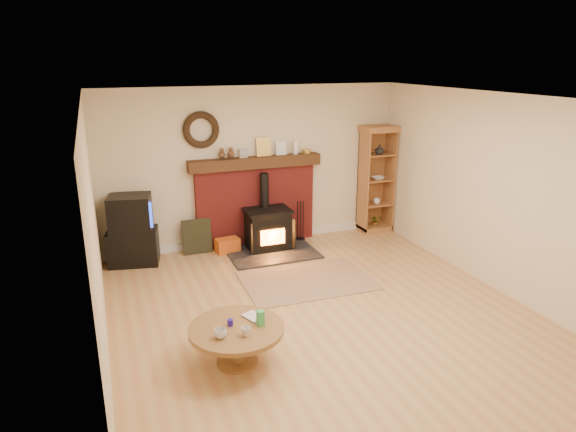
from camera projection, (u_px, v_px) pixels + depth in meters
name	position (u px, v px, depth m)	size (l,w,h in m)	color
ground	(321.00, 312.00, 6.35)	(5.50, 5.50, 0.00)	#BC824E
room_shell	(319.00, 175.00, 5.92)	(5.02, 5.52, 2.61)	beige
chimney_breast	(256.00, 197.00, 8.50)	(2.20, 0.22, 1.78)	maroon
wood_stove	(268.00, 231.00, 8.31)	(1.40, 1.00, 1.24)	black
area_rug	(307.00, 281.00, 7.24)	(1.79, 1.23, 0.01)	brown
tv_unit	(132.00, 231.00, 7.72)	(0.82, 0.64, 1.07)	black
curio_cabinet	(376.00, 179.00, 9.09)	(0.61, 0.44, 1.90)	brown
firelog_box	(228.00, 246.00, 8.27)	(0.37, 0.23, 0.23)	orange
leaning_painting	(197.00, 236.00, 8.20)	(0.47, 0.03, 0.56)	black
fire_tools	(300.00, 233.00, 8.79)	(0.16, 0.16, 0.70)	black
coffee_table	(237.00, 334.00, 5.20)	(0.98, 0.98, 0.58)	brown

